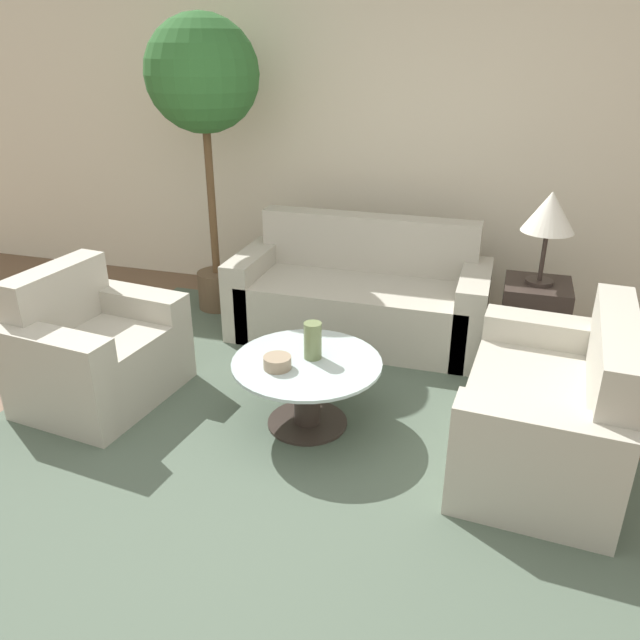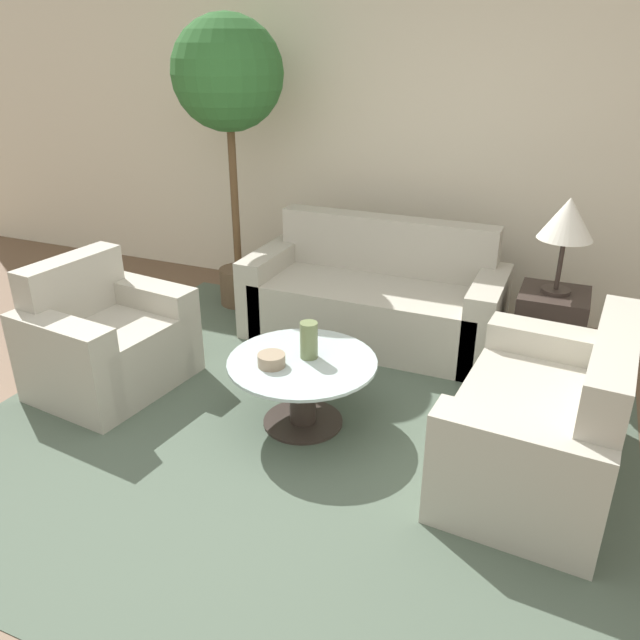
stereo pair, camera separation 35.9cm
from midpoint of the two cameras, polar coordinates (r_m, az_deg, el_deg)
The scene contains 12 objects.
ground_plane at distance 3.14m, azimuth -9.11°, elevation -16.26°, with size 14.00×14.00×0.00m, color brown.
wall_back at distance 5.10m, azimuth 3.96°, elevation 16.04°, with size 10.00×0.06×2.60m.
rug at distance 3.65m, azimuth -4.01°, elevation -9.47°, with size 3.57×3.43×0.01m.
sofa_main at distance 4.60m, azimuth 1.50°, elevation 2.02°, with size 1.83×0.78×0.85m.
armchair at distance 4.08m, azimuth -22.39°, elevation -2.99°, with size 0.82×0.97×0.81m.
loveseat at distance 3.36m, azimuth 17.79°, elevation -8.26°, with size 0.83×1.29×0.83m.
coffee_table at distance 3.51m, azimuth -4.14°, elevation -5.92°, with size 0.83×0.83×0.41m.
side_table at distance 4.39m, azimuth 16.71°, elevation -0.24°, with size 0.43×0.43×0.56m.
table_lamp at distance 4.15m, azimuth 17.95°, elevation 9.17°, with size 0.33×0.33×0.61m.
potted_plant at distance 4.87m, azimuth -12.84°, elevation 19.96°, with size 0.82×0.82×2.21m.
vase at distance 3.43m, azimuth -3.67°, elevation -1.96°, with size 0.10×0.10×0.21m.
bowl at distance 3.37m, azimuth -6.98°, elevation -3.95°, with size 0.15×0.15×0.07m.
Camera 1 is at (0.97, -2.17, 2.03)m, focal length 35.00 mm.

